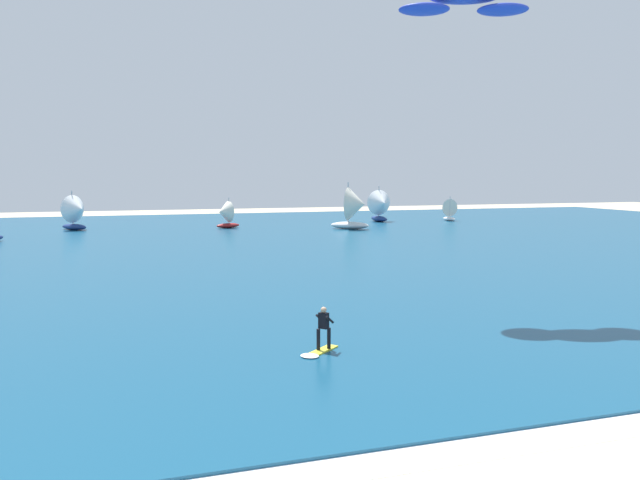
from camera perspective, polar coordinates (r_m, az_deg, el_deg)
ocean at (r=58.82m, az=-10.01°, el=-0.39°), size 160.00×90.00×0.10m
shoreline_foam at (r=16.63m, az=15.43°, el=-17.75°), size 96.32×1.87×0.01m
kitesurfer at (r=22.82m, az=0.09°, el=-9.02°), size 1.86×1.69×1.67m
kite at (r=32.11m, az=13.36°, el=20.74°), size 6.61×3.73×0.96m
sailboat_anchored_offshore at (r=73.25m, az=3.34°, el=3.05°), size 5.10×4.75×5.66m
sailboat_mid_left at (r=85.06m, az=5.78°, el=3.25°), size 3.61×4.26×4.98m
sailboat_near_shore at (r=88.96m, az=11.94°, el=2.84°), size 2.50×2.96×3.49m
sailboat_leading at (r=75.60m, az=-8.97°, el=2.42°), size 3.34×2.97×3.75m
sailboat_far_left at (r=77.43m, az=-21.93°, el=2.45°), size 4.10×4.15×4.67m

